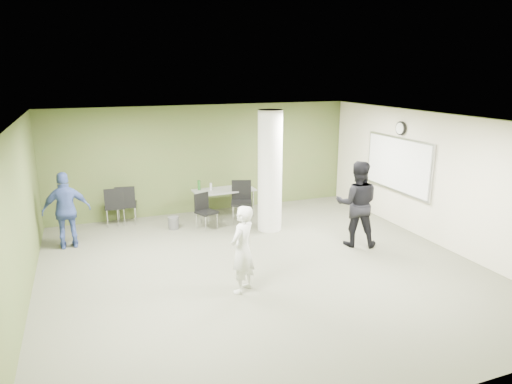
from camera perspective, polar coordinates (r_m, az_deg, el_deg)
name	(u,v)px	position (r m, az deg, el deg)	size (l,w,h in m)	color
floor	(262,268)	(8.78, 0.70, -9.51)	(8.00, 8.00, 0.00)	#505240
ceiling	(262,120)	(8.04, 0.77, 8.97)	(8.00, 8.00, 0.00)	white
wall_back	(205,159)	(12.01, -6.38, 4.12)	(8.00, 0.02, 2.80)	#495D2C
wall_left	(17,223)	(7.82, -27.68, -3.44)	(0.02, 8.00, 2.80)	#495D2C
wall_right_cream	(436,179)	(10.43, 21.61, 1.49)	(0.02, 8.00, 2.80)	beige
column	(270,171)	(10.47, 1.76, 2.60)	(0.56, 0.56, 2.80)	silver
whiteboard	(398,164)	(11.25, 17.28, 3.31)	(0.05, 2.30, 1.30)	silver
wall_clock	(401,128)	(11.12, 17.63, 7.60)	(0.06, 0.32, 0.32)	black
folding_table	(223,191)	(11.56, -4.13, 0.09)	(1.56, 0.72, 0.98)	gray
wastebasket	(174,223)	(11.00, -10.27, -3.81)	(0.25, 0.25, 0.29)	#4C4C4C
chair_back_left	(126,202)	(11.43, -15.98, -1.19)	(0.55, 0.55, 0.98)	black
chair_back_right	(115,204)	(11.42, -17.25, -1.39)	(0.51, 0.51, 0.95)	black
chair_table_left	(205,208)	(10.83, -6.45, -2.05)	(0.55, 0.55, 0.84)	black
chair_table_right	(241,198)	(11.26, -1.83, -0.74)	(0.64, 0.64, 1.02)	black
woman_white	(242,249)	(7.65, -1.70, -7.19)	(0.55, 0.36, 1.51)	silver
man_black	(357,204)	(9.85, 12.52, -1.45)	(0.89, 0.70, 1.84)	black
man_blue	(67,210)	(10.29, -22.60, -2.14)	(0.96, 0.40, 1.63)	#394C8D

